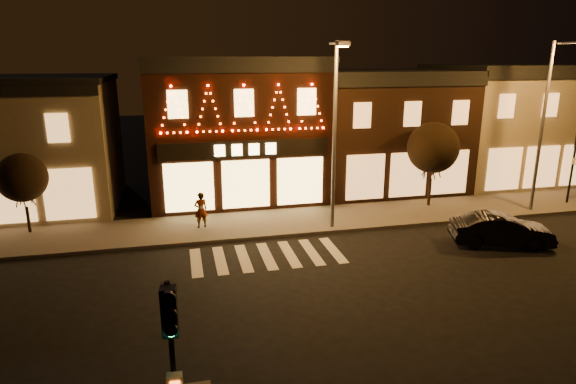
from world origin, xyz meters
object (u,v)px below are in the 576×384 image
object	(u,v)px
streetlamp_mid	(336,123)
traffic_signal_near	(172,345)
pedestrian	(201,210)
dark_sedan	(501,230)

from	to	relation	value
streetlamp_mid	traffic_signal_near	bearing A→B (deg)	-130.35
pedestrian	dark_sedan	bearing A→B (deg)	144.72
traffic_signal_near	pedestrian	bearing A→B (deg)	89.60
traffic_signal_near	pedestrian	xyz separation A→B (m)	(1.25, 14.73, -2.05)
traffic_signal_near	streetlamp_mid	bearing A→B (deg)	64.60
streetlamp_mid	dark_sedan	xyz separation A→B (m)	(6.84, -3.49, -4.61)
streetlamp_mid	pedestrian	bearing A→B (deg)	155.26
pedestrian	streetlamp_mid	bearing A→B (deg)	151.68
traffic_signal_near	streetlamp_mid	world-z (taller)	streetlamp_mid
streetlamp_mid	dark_sedan	world-z (taller)	streetlamp_mid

